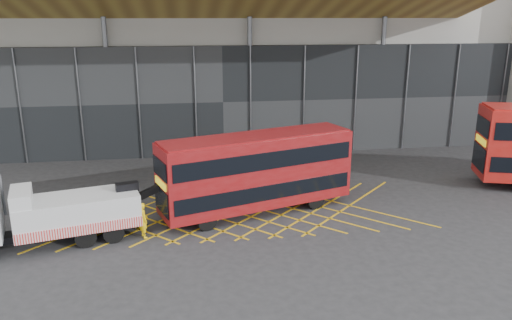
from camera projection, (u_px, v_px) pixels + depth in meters
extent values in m
plane|color=#2A2B2D|center=(204.00, 214.00, 26.40)|extent=(120.00, 120.00, 0.00)
cube|color=gold|center=(111.00, 219.00, 25.74)|extent=(7.16, 7.16, 0.01)
cube|color=gold|center=(111.00, 219.00, 25.74)|extent=(7.16, 7.16, 0.01)
cube|color=gold|center=(142.00, 217.00, 25.96)|extent=(7.16, 7.16, 0.01)
cube|color=gold|center=(142.00, 217.00, 25.96)|extent=(7.16, 7.16, 0.01)
cube|color=gold|center=(174.00, 215.00, 26.18)|extent=(7.16, 7.16, 0.01)
cube|color=gold|center=(174.00, 215.00, 26.18)|extent=(7.16, 7.16, 0.01)
cube|color=gold|center=(204.00, 213.00, 26.40)|extent=(7.16, 7.16, 0.01)
cube|color=gold|center=(204.00, 213.00, 26.40)|extent=(7.16, 7.16, 0.01)
cube|color=gold|center=(234.00, 212.00, 26.62)|extent=(7.16, 7.16, 0.01)
cube|color=gold|center=(234.00, 212.00, 26.62)|extent=(7.16, 7.16, 0.01)
cube|color=gold|center=(264.00, 210.00, 26.84)|extent=(7.16, 7.16, 0.01)
cube|color=gold|center=(264.00, 210.00, 26.84)|extent=(7.16, 7.16, 0.01)
cube|color=gold|center=(293.00, 209.00, 27.06)|extent=(7.16, 7.16, 0.01)
cube|color=gold|center=(293.00, 209.00, 27.06)|extent=(7.16, 7.16, 0.01)
cube|color=gold|center=(321.00, 207.00, 27.29)|extent=(7.16, 7.16, 0.01)
cube|color=gold|center=(321.00, 207.00, 27.29)|extent=(7.16, 7.16, 0.01)
cube|color=gold|center=(349.00, 205.00, 27.51)|extent=(7.16, 7.16, 0.01)
cube|color=gold|center=(349.00, 205.00, 27.51)|extent=(7.16, 7.16, 0.01)
cube|color=#989892|center=(215.00, 28.00, 42.20)|extent=(55.00, 14.00, 18.00)
cube|color=black|center=(223.00, 101.00, 36.67)|extent=(55.00, 0.80, 8.00)
cylinder|color=#595B60|center=(109.00, 90.00, 35.10)|extent=(0.36, 0.36, 10.00)
cylinder|color=#595B60|center=(250.00, 88.00, 36.48)|extent=(0.36, 0.36, 10.00)
cylinder|color=#595B60|center=(380.00, 85.00, 37.86)|extent=(0.36, 0.36, 10.00)
cube|color=black|center=(52.00, 231.00, 22.76)|extent=(8.29, 2.91, 0.31)
cube|color=silver|center=(78.00, 211.00, 22.98)|extent=(5.81, 3.47, 1.40)
cube|color=red|center=(81.00, 230.00, 22.13)|extent=(5.28, 1.40, 0.48)
cube|color=silver|center=(21.00, 197.00, 21.86)|extent=(1.37, 2.26, 0.61)
cube|color=black|center=(127.00, 187.00, 23.59)|extent=(1.13, 0.69, 0.44)
cube|color=black|center=(146.00, 193.00, 24.03)|extent=(1.93, 0.77, 0.95)
cylinder|color=black|center=(114.00, 233.00, 22.95)|extent=(1.01, 0.54, 0.96)
cylinder|color=black|center=(109.00, 218.00, 24.59)|extent=(1.01, 0.54, 0.96)
cylinder|color=#595B60|center=(3.00, 195.00, 22.37)|extent=(0.12, 0.12, 1.93)
cube|color=maroon|center=(257.00, 170.00, 26.05)|extent=(10.52, 5.54, 3.63)
cube|color=black|center=(257.00, 186.00, 26.29)|extent=(10.15, 5.47, 0.80)
cube|color=black|center=(257.00, 155.00, 25.81)|extent=(10.15, 5.47, 0.89)
cube|color=black|center=(162.00, 201.00, 24.03)|extent=(0.73, 2.01, 1.22)
cube|color=black|center=(160.00, 168.00, 23.58)|extent=(0.73, 2.01, 0.89)
cube|color=yellow|center=(161.00, 183.00, 23.78)|extent=(0.59, 1.60, 0.33)
cube|color=maroon|center=(257.00, 136.00, 25.53)|extent=(10.27, 5.29, 0.11)
cylinder|color=black|center=(207.00, 221.00, 24.24)|extent=(1.01, 0.58, 0.97)
cylinder|color=black|center=(192.00, 207.00, 26.03)|extent=(1.01, 0.58, 0.97)
cylinder|color=black|center=(315.00, 200.00, 26.96)|extent=(1.01, 0.58, 0.97)
cylinder|color=black|center=(295.00, 189.00, 28.75)|extent=(1.01, 0.58, 0.97)
cube|color=black|center=(479.00, 157.00, 30.51)|extent=(0.77, 2.38, 1.43)
cube|color=black|center=(483.00, 126.00, 29.97)|extent=(0.77, 2.38, 1.05)
cube|color=yellow|center=(481.00, 140.00, 30.22)|extent=(0.62, 1.90, 0.39)
cylinder|color=black|center=(508.00, 171.00, 31.72)|extent=(1.19, 0.65, 1.15)
imported|color=yellow|center=(143.00, 220.00, 23.39)|extent=(0.63, 0.74, 1.72)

